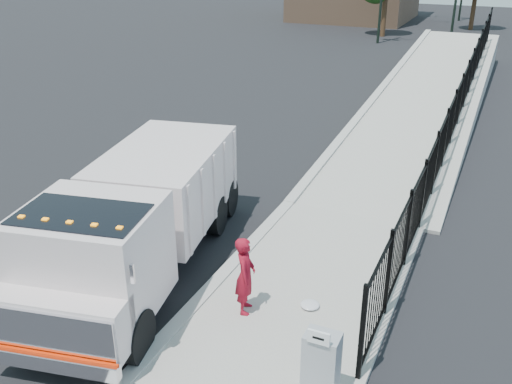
% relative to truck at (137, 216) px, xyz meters
% --- Properties ---
extents(ground, '(120.00, 120.00, 0.00)m').
position_rel_truck_xyz_m(ground, '(1.72, 0.64, -1.46)').
color(ground, black).
rests_on(ground, ground).
extents(sidewalk, '(3.55, 12.00, 0.12)m').
position_rel_truck_xyz_m(sidewalk, '(3.65, -1.36, -1.40)').
color(sidewalk, '#9E998E').
rests_on(sidewalk, ground).
extents(curb, '(0.30, 12.00, 0.16)m').
position_rel_truck_xyz_m(curb, '(1.72, -1.36, -1.38)').
color(curb, '#ADAAA3').
rests_on(curb, ground).
extents(ramp, '(3.95, 24.06, 3.19)m').
position_rel_truck_xyz_m(ramp, '(3.85, 16.64, -1.46)').
color(ramp, '#9E998E').
rests_on(ramp, ground).
extents(iron_fence, '(0.10, 28.00, 1.80)m').
position_rel_truck_xyz_m(iron_fence, '(5.27, 12.64, -0.56)').
color(iron_fence, black).
rests_on(iron_fence, ground).
extents(truck, '(3.82, 7.90, 2.60)m').
position_rel_truck_xyz_m(truck, '(0.00, 0.00, 0.00)').
color(truck, black).
rests_on(truck, ground).
extents(worker, '(0.55, 0.68, 1.61)m').
position_rel_truck_xyz_m(worker, '(2.73, -0.40, -0.53)').
color(worker, maroon).
rests_on(worker, sidewalk).
extents(utility_cabinet, '(0.55, 0.40, 1.25)m').
position_rel_truck_xyz_m(utility_cabinet, '(4.82, -2.07, -0.72)').
color(utility_cabinet, gray).
rests_on(utility_cabinet, sidewalk).
extents(arrow_sign, '(0.35, 0.04, 0.22)m').
position_rel_truck_xyz_m(arrow_sign, '(4.82, -2.29, 0.02)').
color(arrow_sign, white).
rests_on(arrow_sign, utility_cabinet).
extents(debris, '(0.39, 0.39, 0.10)m').
position_rel_truck_xyz_m(debris, '(3.87, 0.22, -1.29)').
color(debris, silver).
rests_on(debris, sidewalk).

